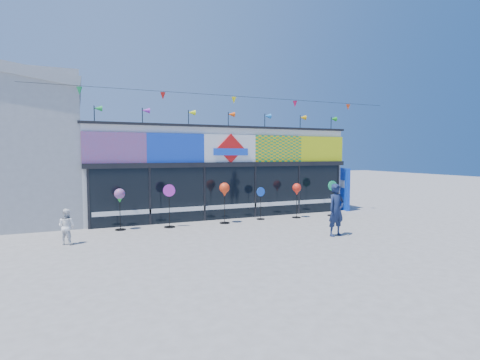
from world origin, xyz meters
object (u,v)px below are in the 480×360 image
spinner_1 (169,205)px  adult_man (336,210)px  spinner_3 (261,202)px  child (67,226)px  spinner_0 (120,197)px  spinner_5 (332,197)px  spinner_4 (297,190)px  spinner_2 (225,191)px  blue_sign (343,189)px

spinner_1 → adult_man: (5.00, -3.81, 0.03)m
spinner_3 → child: spinner_3 is taller
spinner_0 → spinner_5: size_ratio=0.96×
spinner_4 → child: size_ratio=1.36×
adult_man → child: adult_man is taller
spinner_1 → spinner_5: 7.53m
spinner_1 → spinner_5: size_ratio=1.03×
spinner_3 → adult_man: size_ratio=0.77×
spinner_2 → spinner_3: 1.89m
blue_sign → spinner_3: 5.24m
spinner_5 → child: (-11.13, -1.18, -0.29)m
spinner_4 → spinner_5: (1.81, -0.17, -0.38)m
spinner_4 → spinner_0: bearing=177.8°
spinner_1 → spinner_2: size_ratio=1.00×
blue_sign → spinner_4: (-3.49, -1.13, 0.17)m
blue_sign → spinner_4: 3.67m
child → adult_man: bearing=-160.5°
spinner_1 → spinner_4: size_ratio=1.08×
spinner_4 → spinner_5: spinner_5 is taller
spinner_0 → adult_man: 7.93m
spinner_3 → spinner_4: spinner_4 is taller
adult_man → spinner_0: bearing=142.2°
adult_man → spinner_1: bearing=135.5°
spinner_0 → spinner_3: 5.90m
spinner_4 → adult_man: size_ratio=0.85×
spinner_4 → child: (-9.32, -1.36, -0.67)m
spinner_0 → child: 2.52m
spinner_2 → spinner_5: bearing=-2.1°
blue_sign → spinner_5: blue_sign is taller
spinner_4 → adult_man: 3.83m
spinner_1 → child: (-3.60, -1.43, -0.32)m
spinner_2 → adult_man: adult_man is taller
spinner_0 → adult_man: adult_man is taller
blue_sign → child: bearing=-157.8°
spinner_1 → child: size_ratio=1.48×
spinner_2 → spinner_4: (3.44, -0.02, -0.11)m
child → spinner_0: bearing=-102.1°
spinner_3 → child: (-7.65, -1.61, -0.18)m
spinner_3 → blue_sign: bearing=9.6°
spinner_4 → adult_man: bearing=-100.9°
spinner_0 → spinner_3: bearing=-0.3°
spinner_2 → child: (-5.88, -1.38, -0.78)m
spinner_3 → adult_man: 4.11m
spinner_2 → spinner_4: spinner_2 is taller
blue_sign → spinner_4: blue_sign is taller
spinner_4 → spinner_1: bearing=179.3°
spinner_1 → spinner_3: (4.06, 0.19, -0.14)m
spinner_5 → spinner_0: bearing=177.2°
blue_sign → adult_man: bearing=-119.6°
spinner_3 → child: size_ratio=1.24×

